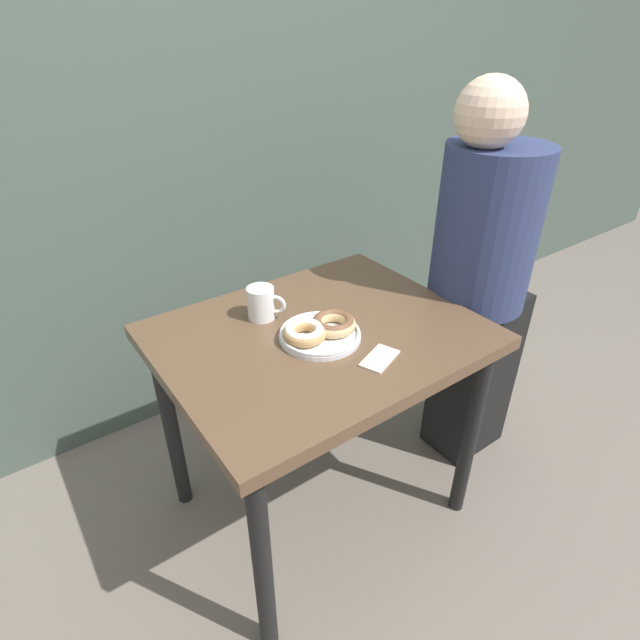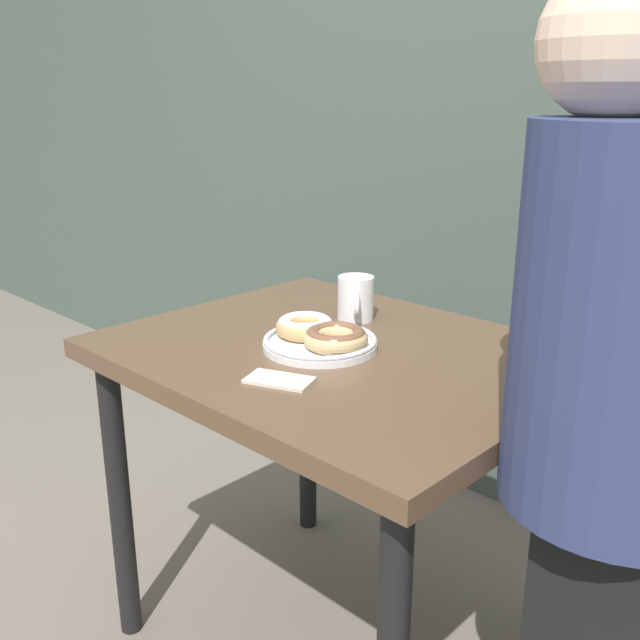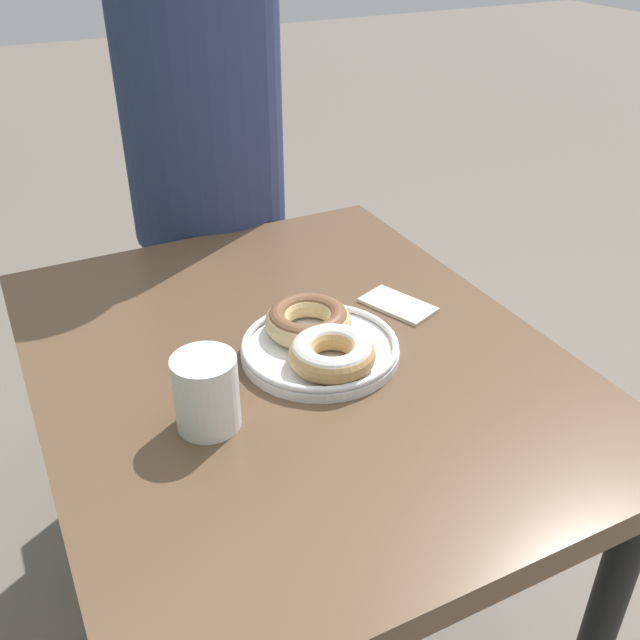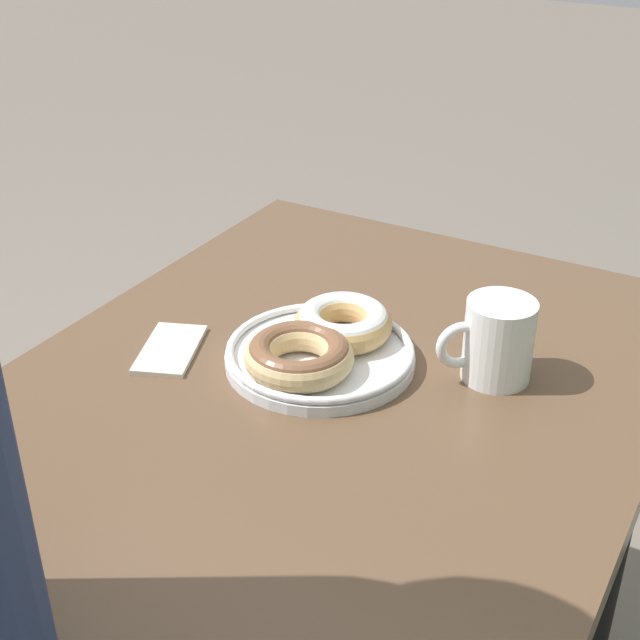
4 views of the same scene
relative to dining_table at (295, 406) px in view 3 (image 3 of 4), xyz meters
The scene contains 6 objects.
ground_plane 0.71m from the dining_table, 90.00° to the right, with size 14.00×14.00×0.00m, color #70665B.
dining_table is the anchor object (origin of this frame).
donut_plate 0.13m from the dining_table, 122.97° to the right, with size 0.27×0.23×0.05m.
coffee_mug 0.24m from the dining_table, 120.42° to the left, with size 0.10×0.10×0.10m.
person_figure 0.63m from the dining_table, ahead, with size 0.38×0.32×1.39m.
napkin 0.24m from the dining_table, 77.08° to the right, with size 0.13×0.10×0.01m.
Camera 3 is at (-0.79, 0.65, 1.33)m, focal length 40.00 mm.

